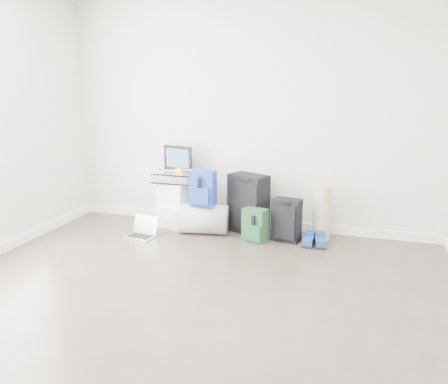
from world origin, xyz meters
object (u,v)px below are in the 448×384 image
(laptop, at_px, (142,232))
(large_suitcase, at_px, (248,204))
(carry_on, at_px, (286,220))
(briefcase, at_px, (175,177))
(duffel_bag, at_px, (204,219))
(boxes_stack, at_px, (176,204))

(laptop, bearing_deg, large_suitcase, 35.93)
(large_suitcase, relative_size, carry_on, 1.43)
(briefcase, distance_m, large_suitcase, 0.94)
(duffel_bag, bearing_deg, carry_on, -7.51)
(large_suitcase, height_order, laptop, large_suitcase)
(briefcase, distance_m, duffel_bag, 0.63)
(boxes_stack, distance_m, large_suitcase, 0.90)
(boxes_stack, xyz_separation_m, carry_on, (1.38, -0.13, -0.04))
(duffel_bag, relative_size, large_suitcase, 0.82)
(briefcase, bearing_deg, boxes_stack, -62.36)
(boxes_stack, distance_m, laptop, 0.56)
(large_suitcase, bearing_deg, laptop, -132.01)
(briefcase, xyz_separation_m, large_suitcase, (0.90, 0.06, -0.28))
(large_suitcase, relative_size, laptop, 1.90)
(boxes_stack, bearing_deg, duffel_bag, -3.11)
(large_suitcase, bearing_deg, duffel_bag, -134.44)
(duffel_bag, xyz_separation_m, carry_on, (0.97, 0.01, 0.07))
(boxes_stack, height_order, carry_on, boxes_stack)
(boxes_stack, xyz_separation_m, duffel_bag, (0.41, -0.14, -0.11))
(duffel_bag, bearing_deg, large_suitcase, 13.90)
(briefcase, relative_size, laptop, 1.27)
(duffel_bag, height_order, carry_on, carry_on)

